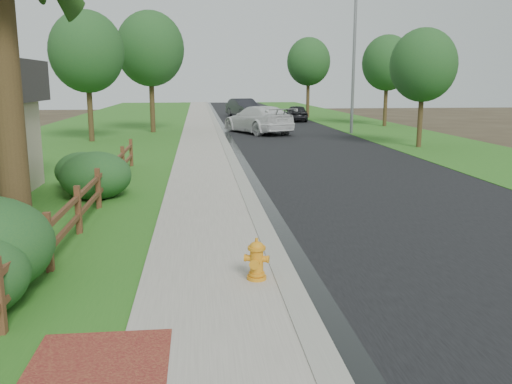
{
  "coord_description": "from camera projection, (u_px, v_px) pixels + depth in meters",
  "views": [
    {
      "loc": [
        -1.01,
        -6.45,
        3.28
      ],
      "look_at": [
        0.2,
        4.78,
        0.97
      ],
      "focal_mm": 38.0,
      "sensor_mm": 36.0,
      "label": 1
    }
  ],
  "objects": [
    {
      "name": "sidewalk",
      "position": [
        199.0,
        125.0,
        41.04
      ],
      "size": [
        2.2,
        90.0,
        0.1
      ],
      "primitive_type": "cube",
      "color": "gray",
      "rests_on": "ground"
    },
    {
      "name": "streetlight",
      "position": [
        352.0,
        48.0,
        33.31
      ],
      "size": [
        2.13,
        0.73,
        9.36
      ],
      "color": "gray",
      "rests_on": "ground"
    },
    {
      "name": "tree_mid_left",
      "position": [
        150.0,
        49.0,
        34.19
      ],
      "size": [
        4.28,
        4.28,
        7.66
      ],
      "color": "#3B2C18",
      "rests_on": "ground"
    },
    {
      "name": "tree_near_left",
      "position": [
        87.0,
        52.0,
        28.9
      ],
      "size": [
        3.96,
        3.96,
        7.02
      ],
      "color": "#3B2C18",
      "rests_on": "ground"
    },
    {
      "name": "road",
      "position": [
        271.0,
        125.0,
        41.62
      ],
      "size": [
        8.0,
        90.0,
        0.02
      ],
      "primitive_type": "cube",
      "color": "black",
      "rests_on": "ground"
    },
    {
      "name": "grass_strip",
      "position": [
        174.0,
        125.0,
        40.84
      ],
      "size": [
        1.6,
        90.0,
        0.06
      ],
      "primitive_type": "cube",
      "color": "#29611B",
      "rests_on": "ground"
    },
    {
      "name": "tree_near_right",
      "position": [
        423.0,
        65.0,
        26.46
      ],
      "size": [
        3.25,
        3.25,
        5.85
      ],
      "color": "#3B2C18",
      "rests_on": "ground"
    },
    {
      "name": "tree_far_right",
      "position": [
        309.0,
        62.0,
        48.49
      ],
      "size": [
        3.88,
        3.88,
        7.16
      ],
      "color": "#3B2C18",
      "rests_on": "ground"
    },
    {
      "name": "shrub_c",
      "position": [
        82.0,
        171.0,
        16.66
      ],
      "size": [
        1.81,
        1.81,
        1.16
      ],
      "primitive_type": "ellipsoid",
      "rotation": [
        0.0,
        0.0,
        0.14
      ],
      "color": "#1A4A23",
      "rests_on": "ground"
    },
    {
      "name": "white_suv",
      "position": [
        258.0,
        119.0,
        34.61
      ],
      "size": [
        4.65,
        6.46,
        1.74
      ],
      "primitive_type": "imported",
      "rotation": [
        0.0,
        0.0,
        3.56
      ],
      "color": "silver",
      "rests_on": "road"
    },
    {
      "name": "fire_hydrant",
      "position": [
        257.0,
        260.0,
        8.81
      ],
      "size": [
        0.46,
        0.37,
        0.7
      ],
      "color": "gold",
      "rests_on": "sidewalk"
    },
    {
      "name": "tree_mid_right",
      "position": [
        387.0,
        63.0,
        39.2
      ],
      "size": [
        3.64,
        3.64,
        6.6
      ],
      "color": "#3B2C18",
      "rests_on": "ground"
    },
    {
      "name": "lawn_near",
      "position": [
        103.0,
        126.0,
        40.3
      ],
      "size": [
        9.0,
        90.0,
        0.04
      ],
      "primitive_type": "cube",
      "color": "#29611B",
      "rests_on": "ground"
    },
    {
      "name": "verge_far",
      "position": [
        358.0,
        124.0,
        42.34
      ],
      "size": [
        6.0,
        90.0,
        0.04
      ],
      "primitive_type": "cube",
      "color": "#29611B",
      "rests_on": "ground"
    },
    {
      "name": "curb",
      "position": [
        216.0,
        125.0,
        41.17
      ],
      "size": [
        0.4,
        90.0,
        0.12
      ],
      "primitive_type": "cube",
      "color": "gray",
      "rests_on": "ground"
    },
    {
      "name": "wet_gutter",
      "position": [
        221.0,
        125.0,
        41.21
      ],
      "size": [
        0.5,
        90.0,
        0.0
      ],
      "primitive_type": "cube",
      "color": "black",
      "rests_on": "road"
    },
    {
      "name": "dark_car_far",
      "position": [
        244.0,
        108.0,
        49.85
      ],
      "size": [
        3.21,
        5.49,
        1.71
      ],
      "primitive_type": "imported",
      "rotation": [
        0.0,
        0.0,
        0.29
      ],
      "color": "black",
      "rests_on": "road"
    },
    {
      "name": "dark_car_mid",
      "position": [
        296.0,
        113.0,
        45.12
      ],
      "size": [
        1.79,
        4.03,
        1.35
      ],
      "primitive_type": "imported",
      "rotation": [
        0.0,
        0.0,
        3.09
      ],
      "color": "black",
      "rests_on": "road"
    },
    {
      "name": "ground",
      "position": [
        280.0,
        338.0,
        7.05
      ],
      "size": [
        120.0,
        120.0,
        0.0
      ],
      "primitive_type": "plane",
      "color": "#33291C"
    },
    {
      "name": "shrub_d",
      "position": [
        96.0,
        176.0,
        15.23
      ],
      "size": [
        2.47,
        2.47,
        1.35
      ],
      "primitive_type": "ellipsoid",
      "rotation": [
        0.0,
        0.0,
        0.29
      ],
      "color": "#1A4A23",
      "rests_on": "ground"
    },
    {
      "name": "ranch_fence",
      "position": [
        89.0,
        196.0,
        12.78
      ],
      "size": [
        0.12,
        16.92,
        1.1
      ],
      "color": "#493118",
      "rests_on": "ground"
    }
  ]
}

